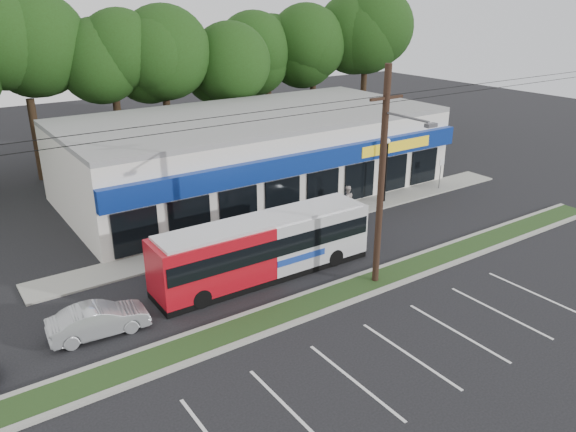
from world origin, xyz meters
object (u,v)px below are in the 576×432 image
at_px(lamp_post, 387,163).
at_px(pedestrian_a, 287,229).
at_px(sign_post, 441,168).
at_px(utility_pole, 380,173).
at_px(car_silver, 98,320).
at_px(car_dark, 316,214).
at_px(pedestrian_b, 347,200).
at_px(metrobus, 264,246).

relative_size(lamp_post, pedestrian_a, 2.31).
bearing_deg(pedestrian_a, sign_post, 150.12).
xyz_separation_m(utility_pole, lamp_post, (8.17, 7.87, -2.74)).
bearing_deg(car_silver, lamp_post, -71.92).
bearing_deg(car_silver, car_dark, -69.24).
bearing_deg(sign_post, car_dark, -177.10).
relative_size(sign_post, car_silver, 0.58).
xyz_separation_m(pedestrian_a, pedestrian_b, (5.56, 1.61, 0.02)).
distance_m(metrobus, pedestrian_a, 3.83).
xyz_separation_m(sign_post, metrobus, (-16.91, -4.08, 0.00)).
height_order(lamp_post, metrobus, lamp_post).
bearing_deg(metrobus, pedestrian_a, 39.87).
distance_m(sign_post, pedestrian_a, 14.11).
relative_size(lamp_post, car_dark, 0.90).
height_order(lamp_post, pedestrian_b, lamp_post).
relative_size(car_dark, pedestrian_a, 2.57).
bearing_deg(metrobus, utility_pole, -43.19).
xyz_separation_m(car_dark, car_silver, (-13.85, -4.04, -0.17)).
distance_m(lamp_post, car_silver, 20.68).
height_order(utility_pole, car_silver, utility_pole).
xyz_separation_m(car_silver, pedestrian_b, (16.56, 4.53, 0.30)).
bearing_deg(sign_post, utility_pole, -149.85).
bearing_deg(utility_pole, pedestrian_b, 58.04).
bearing_deg(lamp_post, car_silver, -166.41).
relative_size(car_silver, pedestrian_b, 2.07).
xyz_separation_m(metrobus, car_silver, (-8.09, -0.53, -0.92)).
distance_m(lamp_post, pedestrian_b, 3.87).
bearing_deg(lamp_post, car_dark, -172.68).
bearing_deg(pedestrian_b, sign_post, -173.61).
bearing_deg(lamp_post, pedestrian_b, -175.02).
distance_m(lamp_post, metrobus, 12.72).
relative_size(sign_post, pedestrian_b, 1.19).
bearing_deg(pedestrian_a, lamp_post, 155.23).
bearing_deg(pedestrian_b, pedestrian_a, 22.01).
bearing_deg(pedestrian_b, utility_pole, 63.92).
bearing_deg(pedestrian_b, car_dark, 16.15).
relative_size(sign_post, metrobus, 0.20).
height_order(sign_post, pedestrian_a, sign_post).
relative_size(metrobus, pedestrian_a, 5.97).
bearing_deg(pedestrian_a, car_dark, 164.64).
distance_m(car_dark, car_silver, 14.43).
bearing_deg(car_dark, sign_post, -88.47).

